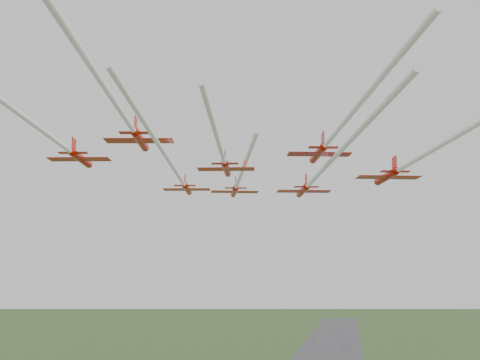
% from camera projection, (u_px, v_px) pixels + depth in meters
% --- Properties ---
extents(jet_lead, '(16.06, 50.71, 2.70)m').
position_uv_depth(jet_lead, '(238.00, 181.00, 104.32)').
color(jet_lead, '#C70E00').
extents(jet_row2_left, '(14.07, 64.13, 2.41)m').
position_uv_depth(jet_row2_left, '(174.00, 169.00, 86.19)').
color(jet_row2_left, '#C70E00').
extents(jet_row2_right, '(17.80, 63.39, 2.70)m').
position_uv_depth(jet_row2_right, '(320.00, 172.00, 85.77)').
color(jet_row2_right, '#C70E00').
extents(jet_row3_left, '(10.75, 43.65, 2.66)m').
position_uv_depth(jet_row3_left, '(62.00, 145.00, 78.35)').
color(jet_row3_left, '#C70E00').
extents(jet_row3_mid, '(10.04, 43.68, 2.50)m').
position_uv_depth(jet_row3_mid, '(222.00, 155.00, 79.61)').
color(jet_row3_mid, '#C70E00').
extents(jet_row3_right, '(14.52, 44.56, 2.84)m').
position_uv_depth(jet_row3_right, '(406.00, 165.00, 82.37)').
color(jet_row3_right, '#C70E00').
extents(jet_row4_left, '(13.24, 51.78, 2.60)m').
position_uv_depth(jet_row4_left, '(122.00, 113.00, 64.71)').
color(jet_row4_left, '#C70E00').
extents(jet_row4_right, '(14.02, 46.70, 2.47)m').
position_uv_depth(jet_row4_right, '(335.00, 133.00, 68.05)').
color(jet_row4_right, '#C70E00').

